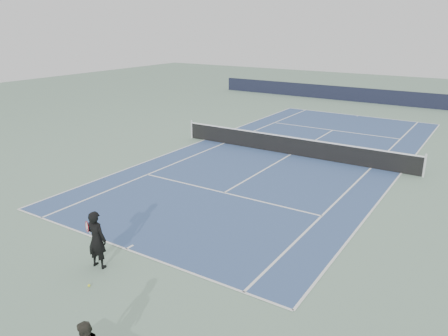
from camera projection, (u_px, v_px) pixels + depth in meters
The scene contains 6 objects.
ground at pixel (291, 155), 22.67m from camera, with size 80.00×80.00×0.00m, color gray.
court_surface at pixel (291, 155), 22.67m from camera, with size 10.97×23.77×0.01m, color #354E7D.
tennis_net at pixel (291, 145), 22.51m from camera, with size 12.90×0.10×1.07m.
windscreen_far at pixel (380, 97), 36.75m from camera, with size 30.00×0.25×1.20m, color black.
tennis_player at pixel (97, 239), 12.02m from camera, with size 0.79×0.53×1.69m.
tennis_ball at pixel (89, 285), 11.32m from camera, with size 0.07×0.07×0.07m, color yellow.
Camera 1 is at (8.84, -20.15, 6.52)m, focal length 35.00 mm.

